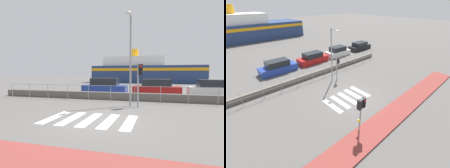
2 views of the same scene
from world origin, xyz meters
The scene contains 11 objects.
ground_plane centered at (0.00, 0.00, 0.00)m, with size 160.00×160.00×0.00m, color #565451.
sidewalk_brick centered at (0.00, -4.10, 0.06)m, with size 24.00×1.80×0.12m.
crosswalk centered at (-0.46, 0.00, 0.00)m, with size 4.05×2.40×0.01m.
seawall centered at (0.00, 6.04, 0.29)m, with size 21.76×0.55×0.57m.
harbor_fence centered at (0.00, 5.17, 0.80)m, with size 19.63×0.04×1.23m.
traffic_light_far centered at (1.40, 3.45, 1.94)m, with size 0.34×0.32×2.64m.
streetlamp centered at (0.79, 3.50, 3.58)m, with size 0.32×1.14×5.74m.
ferry_boat centered at (-0.57, 32.66, 2.42)m, with size 23.24×8.12×7.47m.
parked_car_blue centered at (-2.83, 10.00, 0.67)m, with size 4.52×1.78×1.58m.
parked_car_red centered at (2.36, 10.00, 0.65)m, with size 4.44×1.78×1.52m.
parked_car_white centered at (7.26, 10.00, 0.65)m, with size 4.15×1.86×1.52m.
Camera 1 is at (2.48, -7.25, 2.10)m, focal length 28.00 mm.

